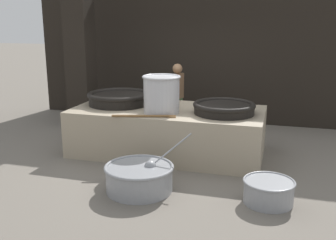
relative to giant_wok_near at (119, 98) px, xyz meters
The scene contains 11 objects.
ground_plane 1.40m from the giant_wok_near, ahead, with size 60.00×60.00×0.00m, color slate.
back_wall 2.94m from the giant_wok_near, 68.52° to the left, with size 8.31×0.24×3.95m, color black.
support_pillar 2.06m from the giant_wok_near, 140.79° to the left, with size 0.53×0.53×3.95m, color black.
hearth_platform 1.15m from the giant_wok_near, ahead, with size 3.43×1.64×0.83m.
giant_wok_near is the anchor object (origin of this frame).
giant_wok_far 2.05m from the giant_wok_near, ahead, with size 1.07×1.07×0.19m.
stock_pot 1.09m from the giant_wok_near, 23.95° to the right, with size 0.66×0.66×0.64m.
stirring_paddle 1.20m from the giant_wok_near, 44.19° to the right, with size 1.05×0.35×0.04m.
cook 1.48m from the giant_wok_near, 56.55° to the left, with size 0.37×0.57×1.51m.
prep_bowl_vegetables 2.27m from the giant_wok_near, 59.77° to the right, with size 1.17×1.00×0.80m.
prep_bowl_meat 3.46m from the giant_wok_near, 31.21° to the right, with size 0.70×0.70×0.32m.
Camera 1 is at (1.93, -6.67, 2.39)m, focal length 42.00 mm.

